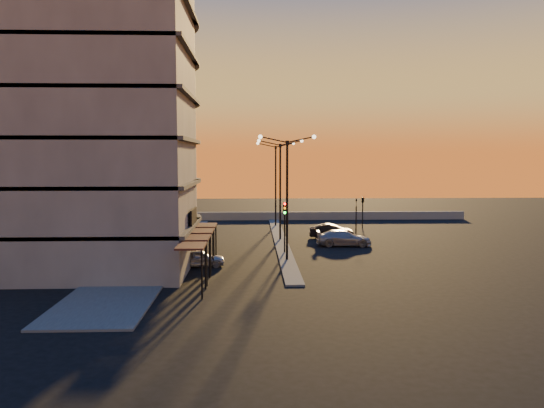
{
  "coord_description": "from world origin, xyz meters",
  "views": [
    {
      "loc": [
        -2.56,
        -39.54,
        7.9
      ],
      "look_at": [
        -0.92,
        5.97,
        3.8
      ],
      "focal_mm": 35.0,
      "sensor_mm": 36.0,
      "label": 1
    }
  ],
  "objects_px": {
    "streetlamp_mid": "(280,181)",
    "car_hatchback": "(199,258)",
    "car_wagon": "(344,238)",
    "traffic_light_main": "(285,219)",
    "car_sedan": "(331,231)"
  },
  "relations": [
    {
      "from": "streetlamp_mid",
      "to": "car_hatchback",
      "type": "height_order",
      "value": "streetlamp_mid"
    },
    {
      "from": "streetlamp_mid",
      "to": "car_wagon",
      "type": "xyz_separation_m",
      "value": [
        5.46,
        -3.46,
        -4.89
      ]
    },
    {
      "from": "traffic_light_main",
      "to": "car_hatchback",
      "type": "relative_size",
      "value": 1.14
    },
    {
      "from": "streetlamp_mid",
      "to": "car_wagon",
      "type": "relative_size",
      "value": 1.96
    },
    {
      "from": "streetlamp_mid",
      "to": "car_sedan",
      "type": "relative_size",
      "value": 2.24
    },
    {
      "from": "traffic_light_main",
      "to": "car_wagon",
      "type": "relative_size",
      "value": 0.87
    },
    {
      "from": "traffic_light_main",
      "to": "car_hatchback",
      "type": "distance_m",
      "value": 8.35
    },
    {
      "from": "traffic_light_main",
      "to": "car_sedan",
      "type": "height_order",
      "value": "traffic_light_main"
    },
    {
      "from": "car_sedan",
      "to": "car_wagon",
      "type": "relative_size",
      "value": 0.87
    },
    {
      "from": "streetlamp_mid",
      "to": "car_sedan",
      "type": "bearing_deg",
      "value": 9.18
    },
    {
      "from": "car_hatchback",
      "to": "car_wagon",
      "type": "xyz_separation_m",
      "value": [
        11.93,
        8.43,
        0.07
      ]
    },
    {
      "from": "traffic_light_main",
      "to": "car_wagon",
      "type": "bearing_deg",
      "value": 33.9
    },
    {
      "from": "car_sedan",
      "to": "car_wagon",
      "type": "height_order",
      "value": "car_wagon"
    },
    {
      "from": "streetlamp_mid",
      "to": "car_sedan",
      "type": "height_order",
      "value": "streetlamp_mid"
    },
    {
      "from": "car_hatchback",
      "to": "car_sedan",
      "type": "distance_m",
      "value": 17.11
    }
  ]
}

